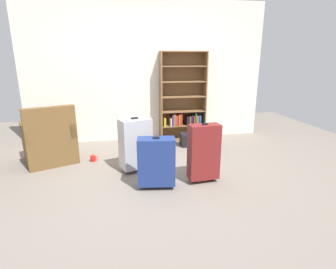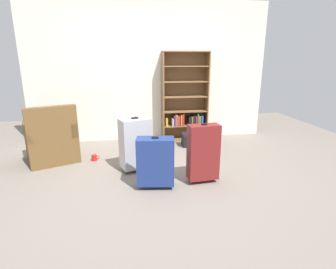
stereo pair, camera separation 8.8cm
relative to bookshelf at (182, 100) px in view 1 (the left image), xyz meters
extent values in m
plane|color=slate|center=(-0.65, -1.80, -0.77)|extent=(7.97, 7.97, 0.00)
cube|color=silver|center=(-0.65, 0.18, 0.53)|extent=(4.55, 0.10, 2.60)
cube|color=brown|center=(-0.43, -0.04, 0.07)|extent=(0.02, 0.28, 1.69)
cube|color=brown|center=(0.43, -0.04, 0.07)|extent=(0.02, 0.28, 1.69)
cube|color=brown|center=(0.00, 0.10, 0.07)|extent=(0.88, 0.02, 1.69)
cube|color=brown|center=(0.00, -0.04, -0.76)|extent=(0.84, 0.26, 0.02)
cube|color=brown|center=(0.00, -0.04, -0.48)|extent=(0.84, 0.26, 0.02)
cube|color=brown|center=(0.00, -0.04, -0.20)|extent=(0.84, 0.26, 0.02)
cube|color=brown|center=(0.00, -0.04, 0.08)|extent=(0.84, 0.26, 0.02)
cube|color=brown|center=(0.00, -0.04, 0.36)|extent=(0.84, 0.26, 0.02)
cube|color=brown|center=(0.00, -0.04, 0.65)|extent=(0.84, 0.26, 0.02)
cube|color=brown|center=(0.00, -0.04, 0.91)|extent=(0.84, 0.26, 0.02)
cube|color=gold|center=(-0.37, -0.06, -0.39)|extent=(0.04, 0.21, 0.16)
cube|color=silver|center=(-0.25, -0.08, -0.40)|extent=(0.02, 0.18, 0.15)
cube|color=#66337F|center=(-0.22, -0.05, -0.37)|extent=(0.02, 0.23, 0.20)
cube|color=brown|center=(-0.18, -0.09, -0.36)|extent=(0.04, 0.16, 0.22)
cube|color=#B22D2D|center=(-0.13, -0.05, -0.37)|extent=(0.04, 0.24, 0.19)
cube|color=orange|center=(-0.08, -0.07, -0.36)|extent=(0.03, 0.19, 0.21)
cube|color=#B22D2D|center=(-0.05, -0.07, -0.36)|extent=(0.02, 0.20, 0.23)
cube|color=black|center=(0.08, -0.09, -0.39)|extent=(0.04, 0.16, 0.16)
cube|color=brown|center=(0.13, -0.07, -0.38)|extent=(0.03, 0.20, 0.17)
cube|color=black|center=(0.17, -0.07, -0.37)|extent=(0.04, 0.20, 0.19)
cube|color=#B22D2D|center=(0.21, -0.08, -0.38)|extent=(0.02, 0.17, 0.17)
cube|color=#2D7238|center=(0.24, -0.09, -0.36)|extent=(0.02, 0.16, 0.23)
cube|color=brown|center=(0.28, -0.07, -0.38)|extent=(0.04, 0.19, 0.18)
cube|color=#264C99|center=(0.32, -0.06, -0.38)|extent=(0.04, 0.21, 0.18)
cube|color=brown|center=(-2.30, -0.80, -0.57)|extent=(0.91, 0.91, 0.40)
cube|color=#91724F|center=(-2.30, -0.80, -0.33)|extent=(0.68, 0.73, 0.08)
cube|color=brown|center=(-2.19, -1.07, -0.12)|extent=(0.69, 0.38, 0.50)
cube|color=brown|center=(-2.03, -0.69, -0.26)|extent=(0.36, 0.69, 0.22)
cube|color=brown|center=(-2.58, -0.92, -0.26)|extent=(0.36, 0.69, 0.22)
cylinder|color=red|center=(-1.65, -0.95, -0.72)|extent=(0.08, 0.08, 0.10)
torus|color=red|center=(-1.60, -0.95, -0.72)|extent=(0.06, 0.01, 0.06)
cube|color=black|center=(0.11, -0.47, -0.67)|extent=(0.49, 0.22, 0.21)
cube|color=black|center=(0.11, -0.47, -0.56)|extent=(0.50, 0.23, 0.05)
cube|color=navy|center=(-0.80, -1.99, -0.43)|extent=(0.48, 0.28, 0.59)
cube|color=black|center=(-0.80, -1.99, -0.12)|extent=(0.09, 0.06, 0.02)
cylinder|color=black|center=(-0.95, -1.97, -0.74)|extent=(0.06, 0.06, 0.05)
cylinder|color=black|center=(-0.64, -2.01, -0.74)|extent=(0.06, 0.06, 0.05)
cube|color=maroon|center=(-0.18, -1.94, -0.36)|extent=(0.40, 0.21, 0.71)
cube|color=black|center=(-0.18, -1.94, 0.00)|extent=(0.07, 0.04, 0.02)
cylinder|color=black|center=(-0.31, -1.95, -0.74)|extent=(0.05, 0.05, 0.05)
cylinder|color=black|center=(-0.04, -1.93, -0.74)|extent=(0.05, 0.05, 0.05)
cube|color=#B7BABF|center=(-1.01, -1.41, -0.37)|extent=(0.48, 0.38, 0.71)
cube|color=black|center=(-1.01, -1.41, 0.00)|extent=(0.10, 0.08, 0.02)
cylinder|color=black|center=(-1.15, -1.46, -0.74)|extent=(0.06, 0.06, 0.05)
cylinder|color=black|center=(-0.87, -1.36, -0.74)|extent=(0.06, 0.06, 0.05)
camera|label=1|loc=(-1.20, -4.99, 0.78)|focal=28.37mm
camera|label=2|loc=(-1.12, -5.00, 0.78)|focal=28.37mm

